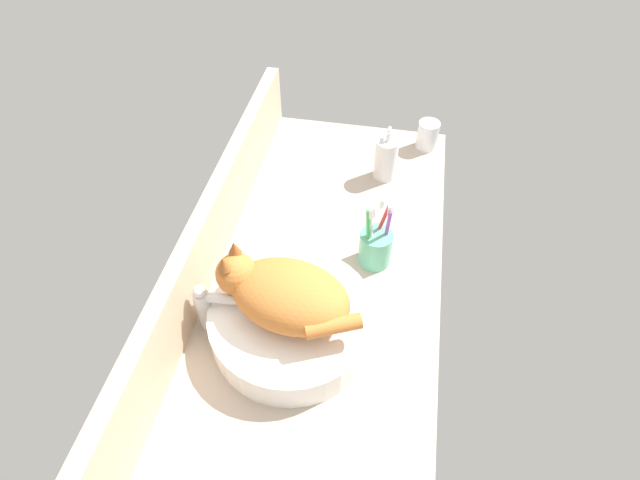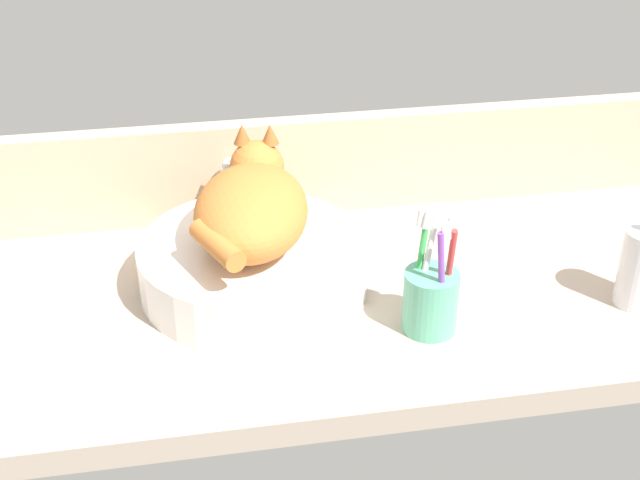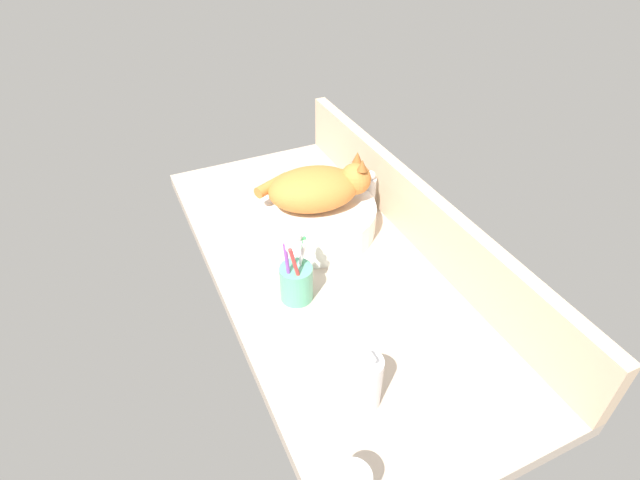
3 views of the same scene
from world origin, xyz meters
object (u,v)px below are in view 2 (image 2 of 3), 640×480
object	(u,v)px
sink_basin	(254,265)
toothbrush_cup	(431,298)
faucet	(233,194)
cat	(251,206)

from	to	relation	value
sink_basin	toothbrush_cup	bearing A→B (deg)	-32.57
sink_basin	toothbrush_cup	world-z (taller)	toothbrush_cup
sink_basin	toothbrush_cup	xyz separation A→B (cm)	(23.82, -15.22, 1.25)
sink_basin	faucet	world-z (taller)	faucet
cat	toothbrush_cup	xyz separation A→B (cm)	(23.64, -16.58, -8.47)
sink_basin	cat	size ratio (longest dim) A/B	1.12
sink_basin	faucet	xyz separation A→B (cm)	(-1.43, 17.75, 3.35)
cat	faucet	xyz separation A→B (cm)	(-1.61, 16.39, -6.37)
cat	faucet	bearing A→B (deg)	95.62
cat	faucet	world-z (taller)	cat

